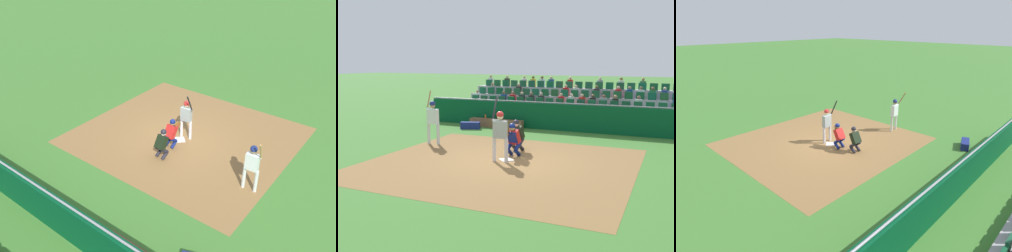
{
  "view_description": "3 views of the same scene",
  "coord_description": "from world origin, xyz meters",
  "views": [
    {
      "loc": [
        7.88,
        -11.0,
        8.47
      ],
      "look_at": [
        0.16,
        -1.03,
        1.23
      ],
      "focal_mm": 39.15,
      "sensor_mm": 36.0,
      "label": 1
    },
    {
      "loc": [
        -5.49,
        12.14,
        3.47
      ],
      "look_at": [
        0.17,
        -0.35,
        1.16
      ],
      "focal_mm": 41.36,
      "sensor_mm": 36.0,
      "label": 2
    },
    {
      "loc": [
        -8.89,
        -9.51,
        5.77
      ],
      "look_at": [
        0.58,
        -0.4,
        0.93
      ],
      "focal_mm": 29.72,
      "sensor_mm": 36.0,
      "label": 3
    }
  ],
  "objects": [
    {
      "name": "dugout_wall",
      "position": [
        0.0,
        -6.55,
        0.68
      ],
      "size": [
        15.06,
        0.24,
        1.42
      ],
      "color": "#064523",
      "rests_on": "ground_plane"
    },
    {
      "name": "home_plate_umpire",
      "position": [
        0.21,
        -1.47,
        0.69
      ],
      "size": [
        0.49,
        0.52,
        1.27
      ],
      "color": "#22202A",
      "rests_on": "ground_plane"
    },
    {
      "name": "water_bottle_on_bench",
      "position": [
        3.95,
        -6.02,
        0.54
      ],
      "size": [
        0.07,
        0.07,
        0.21
      ],
      "primitive_type": "cylinder",
      "color": "#DD5521",
      "rests_on": "dugout_bench"
    },
    {
      "name": "ground_plane",
      "position": [
        0.0,
        0.0,
        0.0
      ],
      "size": [
        160.0,
        160.0,
        0.0
      ],
      "primitive_type": "plane",
      "color": "#3E762E"
    },
    {
      "name": "dugout_bench",
      "position": [
        3.31,
        -6.0,
        0.22
      ],
      "size": [
        2.98,
        0.4,
        0.44
      ],
      "primitive_type": "cube",
      "color": "brown",
      "rests_on": "ground_plane"
    },
    {
      "name": "catcher_crouching",
      "position": [
        0.01,
        -0.59,
        0.71
      ],
      "size": [
        0.48,
        0.71,
        1.27
      ],
      "color": "navy",
      "rests_on": "ground_plane"
    },
    {
      "name": "on_deck_batter",
      "position": [
        3.91,
        -1.17,
        1.15
      ],
      "size": [
        0.7,
        0.57,
        2.23
      ],
      "color": "silver",
      "rests_on": "ground_plane"
    },
    {
      "name": "infield_dirt_patch",
      "position": [
        0.0,
        0.5,
        0.0
      ],
      "size": [
        8.97,
        8.26,
        0.01
      ],
      "primitive_type": "cube",
      "rotation": [
        0.0,
        0.0,
        0.01
      ],
      "color": "olive",
      "rests_on": "ground_plane"
    },
    {
      "name": "equipment_duffel_bag",
      "position": [
        4.36,
        -5.09,
        0.18
      ],
      "size": [
        1.06,
        0.69,
        0.35
      ],
      "primitive_type": "cube",
      "rotation": [
        0.0,
        0.0,
        0.36
      ],
      "color": "navy",
      "rests_on": "ground_plane"
    },
    {
      "name": "batter_at_plate",
      "position": [
        0.1,
        0.33,
        1.11
      ],
      "size": [
        0.64,
        0.58,
        2.25
      ],
      "color": "silver",
      "rests_on": "ground_plane"
    },
    {
      "name": "home_plate_marker",
      "position": [
        0.0,
        0.0,
        0.02
      ],
      "size": [
        0.62,
        0.62,
        0.02
      ],
      "primitive_type": "cube",
      "rotation": [
        0.0,
        0.0,
        0.79
      ],
      "color": "white",
      "rests_on": "infield_dirt_patch"
    }
  ]
}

